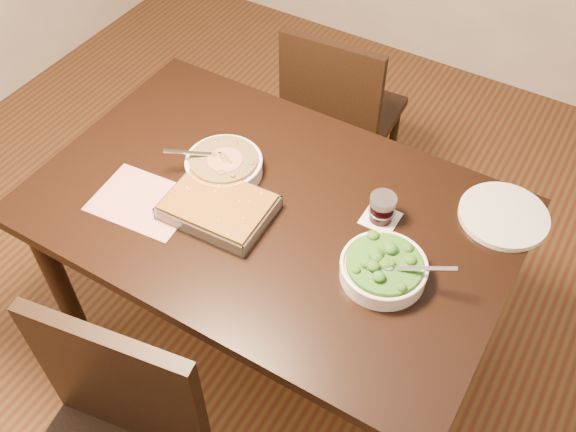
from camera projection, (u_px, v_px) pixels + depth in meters
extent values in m
plane|color=#472114|center=(274.00, 339.00, 2.44)|extent=(4.00, 4.00, 0.00)
cube|color=black|center=(270.00, 211.00, 1.89)|extent=(1.40, 0.90, 0.04)
cube|color=black|center=(271.00, 227.00, 1.95)|extent=(1.26, 0.76, 0.08)
cylinder|color=black|center=(60.00, 285.00, 2.17)|extent=(0.07, 0.07, 0.71)
cylinder|color=black|center=(191.00, 156.00, 2.59)|extent=(0.07, 0.07, 0.71)
cylinder|color=black|center=(485.00, 285.00, 2.17)|extent=(0.07, 0.07, 0.71)
cube|color=#A22E32|center=(144.00, 202.00, 1.89)|extent=(0.31, 0.24, 0.01)
cube|color=white|center=(380.00, 218.00, 1.85)|extent=(0.10, 0.10, 0.00)
cylinder|color=white|center=(224.00, 167.00, 1.96)|extent=(0.23, 0.23, 0.04)
torus|color=white|center=(224.00, 161.00, 1.94)|extent=(0.24, 0.24, 0.01)
cylinder|color=#32230D|center=(224.00, 160.00, 1.93)|extent=(0.21, 0.21, 0.02)
cube|color=silver|center=(200.00, 160.00, 1.91)|extent=(0.12, 0.11, 0.05)
cylinder|color=maroon|center=(225.00, 160.00, 1.92)|extent=(0.11, 0.11, 0.00)
cylinder|color=white|center=(383.00, 271.00, 1.70)|extent=(0.23, 0.23, 0.04)
torus|color=white|center=(384.00, 265.00, 1.68)|extent=(0.23, 0.23, 0.01)
cylinder|color=#114A11|center=(384.00, 264.00, 1.67)|extent=(0.20, 0.20, 0.02)
cube|color=silver|center=(413.00, 266.00, 1.65)|extent=(0.15, 0.06, 0.05)
cube|color=silver|center=(219.00, 213.00, 1.86)|extent=(0.31, 0.23, 0.01)
cube|color=#5D290D|center=(218.00, 207.00, 1.84)|extent=(0.29, 0.22, 0.05)
cube|color=silver|center=(238.00, 184.00, 1.90)|extent=(0.30, 0.02, 0.04)
cube|color=silver|center=(198.00, 233.00, 1.78)|extent=(0.30, 0.02, 0.04)
cube|color=silver|center=(263.00, 226.00, 1.79)|extent=(0.02, 0.22, 0.04)
cube|color=silver|center=(176.00, 190.00, 1.89)|extent=(0.02, 0.22, 0.04)
cylinder|color=black|center=(382.00, 211.00, 1.82)|extent=(0.07, 0.07, 0.06)
cylinder|color=silver|center=(383.00, 200.00, 1.79)|extent=(0.08, 0.08, 0.02)
cylinder|color=white|center=(504.00, 216.00, 1.84)|extent=(0.26, 0.26, 0.02)
cube|color=black|center=(120.00, 387.00, 1.54)|extent=(0.45, 0.11, 0.48)
cube|color=black|center=(345.00, 114.00, 2.67)|extent=(0.43, 0.43, 0.04)
cylinder|color=black|center=(393.00, 141.00, 2.89)|extent=(0.03, 0.03, 0.40)
cylinder|color=black|center=(363.00, 191.00, 2.68)|extent=(0.03, 0.03, 0.40)
cylinder|color=black|center=(323.00, 119.00, 2.99)|extent=(0.03, 0.03, 0.40)
cylinder|color=black|center=(289.00, 165.00, 2.79)|extent=(0.03, 0.03, 0.40)
cube|color=black|center=(329.00, 94.00, 2.39)|extent=(0.41, 0.06, 0.44)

